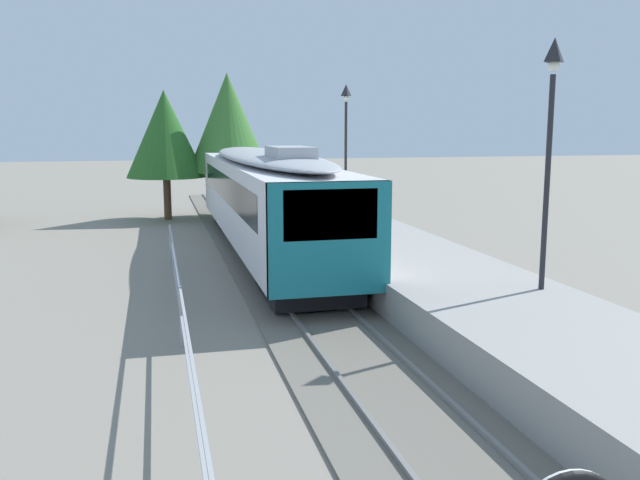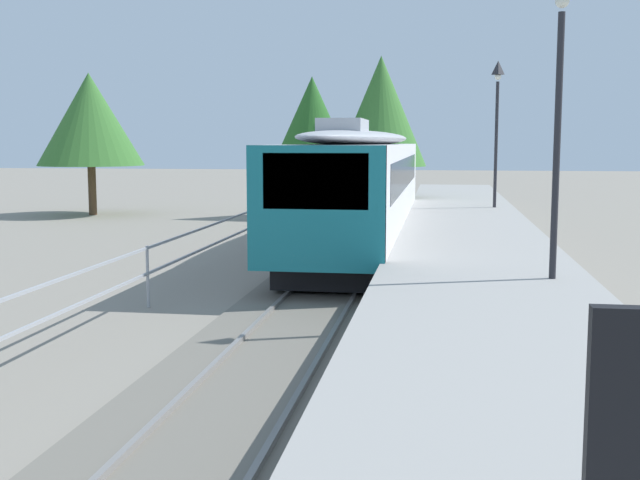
{
  "view_description": "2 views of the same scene",
  "coord_description": "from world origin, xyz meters",
  "views": [
    {
      "loc": [
        -3.69,
        7.56,
        4.41
      ],
      "look_at": [
        0.0,
        22.64,
        1.8
      ],
      "focal_mm": 37.7,
      "sensor_mm": 36.0,
      "label": 1
    },
    {
      "loc": [
        2.48,
        6.08,
        3.29
      ],
      "look_at": [
        0.4,
        19.64,
        1.6
      ],
      "focal_mm": 44.45,
      "sensor_mm": 36.0,
      "label": 2
    }
  ],
  "objects": [
    {
      "name": "ground_plane",
      "position": [
        -3.0,
        22.0,
        0.0
      ],
      "size": [
        160.0,
        160.0,
        0.0
      ],
      "primitive_type": "plane",
      "color": "gray"
    },
    {
      "name": "track_rails",
      "position": [
        0.0,
        22.0,
        0.03
      ],
      "size": [
        3.2,
        60.0,
        0.14
      ],
      "color": "#6B665B",
      "rests_on": "ground"
    },
    {
      "name": "commuter_train",
      "position": [
        0.0,
        30.54,
        2.14
      ],
      "size": [
        2.82,
        18.04,
        3.74
      ],
      "color": "silver",
      "rests_on": "track_rails"
    },
    {
      "name": "station_platform",
      "position": [
        3.25,
        22.0,
        0.45
      ],
      "size": [
        3.9,
        60.0,
        0.9
      ],
      "primitive_type": "cube",
      "color": "#999691",
      "rests_on": "ground"
    },
    {
      "name": "platform_lamp_mid_platform",
      "position": [
        4.45,
        20.36,
        4.62
      ],
      "size": [
        0.34,
        0.34,
        5.35
      ],
      "color": "#232328",
      "rests_on": "station_platform"
    },
    {
      "name": "platform_lamp_far_end",
      "position": [
        4.45,
        36.06,
        4.62
      ],
      "size": [
        0.34,
        0.34,
        5.35
      ],
      "color": "#232328",
      "rests_on": "station_platform"
    },
    {
      "name": "tree_behind_carpark",
      "position": [
        -3.17,
        40.68,
        4.09
      ],
      "size": [
        3.74,
        3.74,
        6.16
      ],
      "color": "brown",
      "rests_on": "ground"
    },
    {
      "name": "tree_behind_station_far",
      "position": [
        -0.17,
        40.79,
        4.63
      ],
      "size": [
        3.97,
        3.97,
        7.01
      ],
      "color": "brown",
      "rests_on": "ground"
    },
    {
      "name": "tree_distant_left",
      "position": [
        -13.28,
        40.23,
        4.33
      ],
      "size": [
        4.77,
        4.77,
        6.42
      ],
      "color": "brown",
      "rests_on": "ground"
    }
  ]
}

